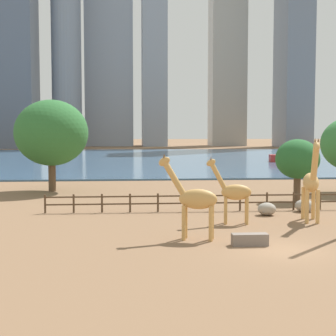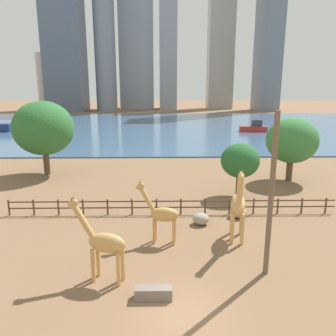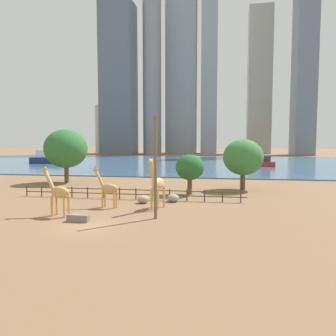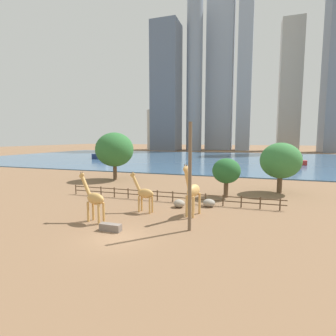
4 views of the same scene
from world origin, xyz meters
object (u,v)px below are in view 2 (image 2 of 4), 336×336
giraffe_tall (162,214)px  giraffe_young (238,205)px  tree_center_broad (292,140)px  boulder_near_fence (238,212)px  utility_pole (271,196)px  feeding_trough (153,293)px  tree_left_large (43,128)px  giraffe_companion (104,242)px  tree_right_tall (240,161)px  boat_ferry (254,128)px  boulder_by_pole (201,219)px

giraffe_tall → giraffe_young: size_ratio=0.78×
tree_center_broad → boulder_near_fence: bearing=-127.2°
utility_pole → giraffe_young: bearing=99.7°
feeding_trough → tree_left_large: 27.47m
giraffe_companion → tree_right_tall: size_ratio=0.90×
giraffe_tall → giraffe_young: 5.00m
tree_right_tall → boat_ferry: tree_right_tall is taller
giraffe_companion → boat_ferry: giraffe_companion is taller
giraffe_companion → tree_left_large: tree_left_large is taller
utility_pole → boulder_near_fence: bearing=88.0°
giraffe_companion → utility_pole: 8.95m
tree_left_large → giraffe_young: bearing=-43.4°
tree_left_large → boat_ferry: tree_left_large is taller
utility_pole → tree_right_tall: utility_pole is taller
tree_left_large → tree_center_broad: tree_left_large is taller
giraffe_young → boulder_by_pole: size_ratio=4.27×
giraffe_companion → boulder_by_pole: size_ratio=3.65×
giraffe_companion → boulder_near_fence: 12.42m
boulder_near_fence → boat_ferry: bearing=73.4°
boulder_near_fence → boat_ferry: 53.56m
tree_center_broad → utility_pole: bearing=-114.1°
giraffe_young → utility_pole: bearing=20.7°
giraffe_companion → giraffe_young: bearing=-133.8°
giraffe_young → utility_pole: size_ratio=0.60×
boulder_near_fence → giraffe_tall: bearing=-145.1°
giraffe_companion → feeding_trough: size_ratio=2.50×
tree_left_large → tree_right_tall: 22.32m
tree_right_tall → boulder_by_pole: bearing=-123.1°
feeding_trough → tree_center_broad: size_ratio=0.26×
giraffe_young → tree_right_tall: bearing=177.4°
utility_pole → boulder_by_pole: bearing=112.6°
boulder_near_fence → tree_right_tall: (1.26, 5.34, 2.94)m
tree_right_tall → giraffe_young: bearing=-103.6°
giraffe_tall → utility_pole: (5.66, -3.78, 2.44)m
giraffe_young → feeding_trough: size_ratio=2.93×
giraffe_young → giraffe_tall: bearing=-75.8°
feeding_trough → boat_ferry: 65.10m
boulder_near_fence → tree_left_large: bearing=145.0°
giraffe_companion → feeding_trough: giraffe_companion is taller
boulder_by_pole → feeding_trough: bearing=-110.6°
giraffe_tall → tree_right_tall: tree_right_tall is taller
utility_pole → tree_right_tall: size_ratio=1.76×
utility_pole → boulder_by_pole: size_ratio=7.13×
utility_pole → boat_ferry: size_ratio=1.39×
tree_center_broad → boat_ferry: size_ratio=1.09×
giraffe_young → boulder_by_pole: bearing=-130.4°
giraffe_tall → boulder_by_pole: bearing=-126.1°
tree_left_large → tree_center_broad: (27.38, -3.03, -1.00)m
utility_pole → boulder_by_pole: 8.23m
utility_pole → boulder_by_pole: (-2.77, 6.66, -3.97)m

